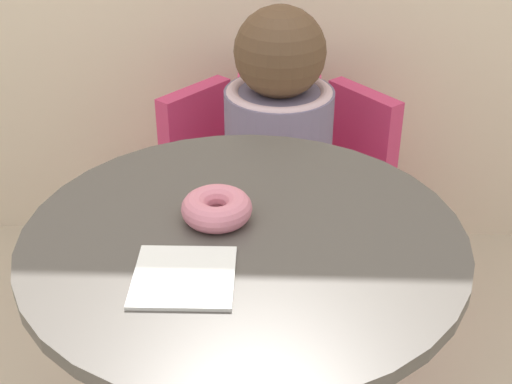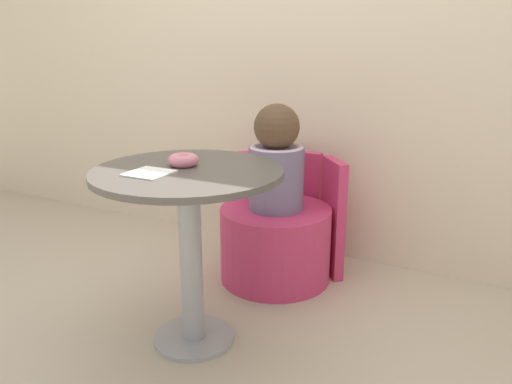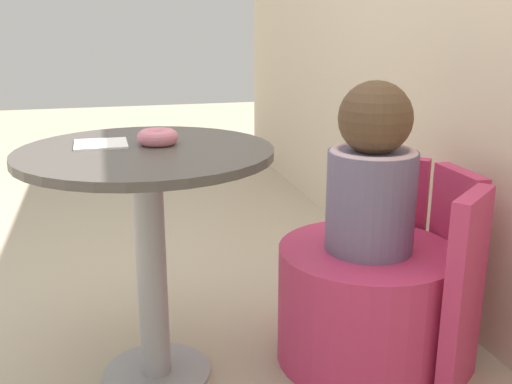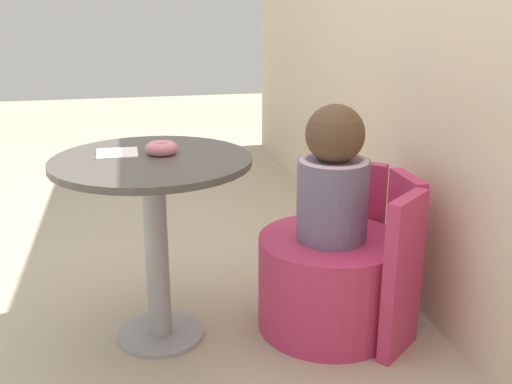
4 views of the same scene
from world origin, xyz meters
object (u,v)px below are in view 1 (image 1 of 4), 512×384
round_table (244,317)px  child_figure (279,117)px  donut (215,208)px  tub_chair (276,258)px

round_table → child_figure: child_figure is taller
round_table → donut: bearing=141.2°
round_table → tub_chair: 0.75m
round_table → tub_chair: bearing=85.3°
tub_chair → child_figure: child_figure is taller
child_figure → donut: child_figure is taller
round_table → donut: (-0.05, 0.04, 0.19)m
child_figure → donut: bearing=-99.4°
tub_chair → donut: donut is taller
donut → tub_chair: bearing=80.6°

